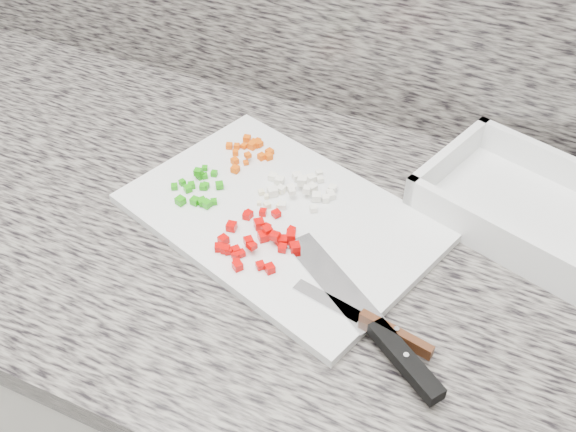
% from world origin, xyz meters
% --- Properties ---
extents(cabinet, '(3.92, 0.62, 0.86)m').
position_xyz_m(cabinet, '(0.00, 1.44, 0.43)').
color(cabinet, silver).
rests_on(cabinet, ground).
extents(countertop, '(3.96, 0.64, 0.04)m').
position_xyz_m(countertop, '(0.00, 1.44, 0.88)').
color(countertop, slate).
rests_on(countertop, cabinet).
extents(cutting_board, '(0.46, 0.38, 0.01)m').
position_xyz_m(cutting_board, '(0.06, 1.46, 0.91)').
color(cutting_board, silver).
rests_on(cutting_board, countertop).
extents(carrot_pile, '(0.08, 0.09, 0.01)m').
position_xyz_m(carrot_pile, '(-0.03, 1.56, 0.92)').
color(carrot_pile, '#DD4E04').
rests_on(carrot_pile, cutting_board).
extents(onion_pile, '(0.10, 0.10, 0.02)m').
position_xyz_m(onion_pile, '(0.07, 1.51, 0.92)').
color(onion_pile, white).
rests_on(onion_pile, cutting_board).
extents(green_pepper_pile, '(0.08, 0.09, 0.02)m').
position_xyz_m(green_pepper_pile, '(-0.06, 1.45, 0.92)').
color(green_pepper_pile, '#1E940D').
rests_on(green_pepper_pile, cutting_board).
extents(red_pepper_pile, '(0.11, 0.12, 0.02)m').
position_xyz_m(red_pepper_pile, '(0.06, 1.40, 0.92)').
color(red_pepper_pile, '#C00402').
rests_on(red_pepper_pile, cutting_board).
extents(garlic_pile, '(0.04, 0.05, 0.01)m').
position_xyz_m(garlic_pile, '(0.04, 1.48, 0.92)').
color(garlic_pile, '#F3EBBC').
rests_on(garlic_pile, cutting_board).
extents(chef_knife, '(0.24, 0.18, 0.02)m').
position_xyz_m(chef_knife, '(0.24, 1.32, 0.92)').
color(chef_knife, silver).
rests_on(chef_knife, cutting_board).
extents(paring_knife, '(0.18, 0.05, 0.02)m').
position_xyz_m(paring_knife, '(0.24, 1.33, 0.92)').
color(paring_knife, silver).
rests_on(paring_knife, cutting_board).
extents(tray, '(0.32, 0.27, 0.06)m').
position_xyz_m(tray, '(0.36, 1.60, 0.92)').
color(tray, silver).
rests_on(tray, countertop).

